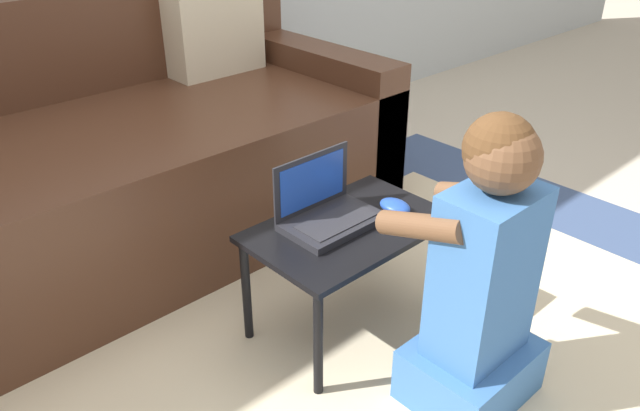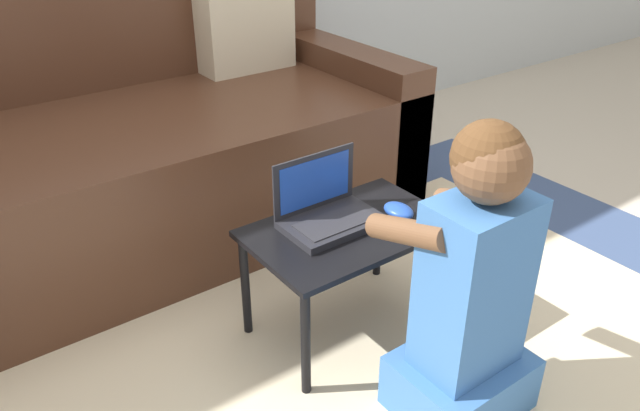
% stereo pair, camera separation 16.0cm
% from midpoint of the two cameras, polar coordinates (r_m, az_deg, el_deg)
% --- Properties ---
extents(ground_plane, '(16.00, 16.00, 0.00)m').
position_cam_midpoint_polar(ground_plane, '(1.69, 0.30, -14.87)').
color(ground_plane, beige).
extents(area_rug, '(2.54, 1.97, 0.01)m').
position_cam_midpoint_polar(area_rug, '(1.71, 4.43, -13.92)').
color(area_rug, '#3D517A').
rests_on(area_rug, ground_plane).
extents(couch, '(1.94, 0.92, 0.82)m').
position_cam_midpoint_polar(couch, '(2.21, -21.38, 3.35)').
color(couch, '#4C2D1E').
rests_on(couch, ground_plane).
extents(laptop_desk, '(0.52, 0.33, 0.33)m').
position_cam_midpoint_polar(laptop_desk, '(1.65, -0.17, -3.18)').
color(laptop_desk, black).
rests_on(laptop_desk, ground_plane).
extents(laptop, '(0.25, 0.17, 0.18)m').
position_cam_midpoint_polar(laptop, '(1.62, -2.12, -0.69)').
color(laptop, '#232328').
rests_on(laptop, laptop_desk).
extents(computer_mouse, '(0.07, 0.09, 0.03)m').
position_cam_midpoint_polar(computer_mouse, '(1.69, 4.19, -0.15)').
color(computer_mouse, '#234CB2').
rests_on(computer_mouse, laptop_desk).
extents(person_seated, '(0.30, 0.34, 0.74)m').
position_cam_midpoint_polar(person_seated, '(1.43, 11.44, -7.09)').
color(person_seated, '#3D70B2').
rests_on(person_seated, ground_plane).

